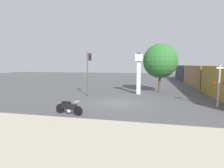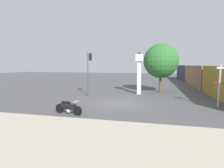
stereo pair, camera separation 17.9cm
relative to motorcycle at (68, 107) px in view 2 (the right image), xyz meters
name	(u,v)px [view 2 (the right image)]	position (x,y,z in m)	size (l,w,h in m)	color
ground_plane	(119,103)	(2.84, 4.45, -0.48)	(120.00, 120.00, 0.00)	#4C4C4F
sidewalk_strip	(84,141)	(2.84, -4.00, -0.43)	(36.00, 6.00, 0.10)	#B2A893
motorcycle	(68,107)	(0.00, 0.00, 0.00)	(2.26, 0.68, 1.01)	black
clock_tower	(139,67)	(4.26, 9.92, 2.81)	(1.04, 1.04, 5.03)	white
freight_train	(201,76)	(13.63, 20.56, 1.22)	(2.80, 37.60, 3.40)	olive
traffic_light	(89,66)	(-1.18, 7.39, 2.85)	(0.50, 0.35, 4.91)	#47474C
railroad_crossing_signal	(219,84)	(11.17, 4.61, 1.51)	(0.90, 0.82, 3.64)	#B7B7BC
street_tree	(161,61)	(6.80, 11.91, 3.53)	(4.35, 4.35, 6.19)	brown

